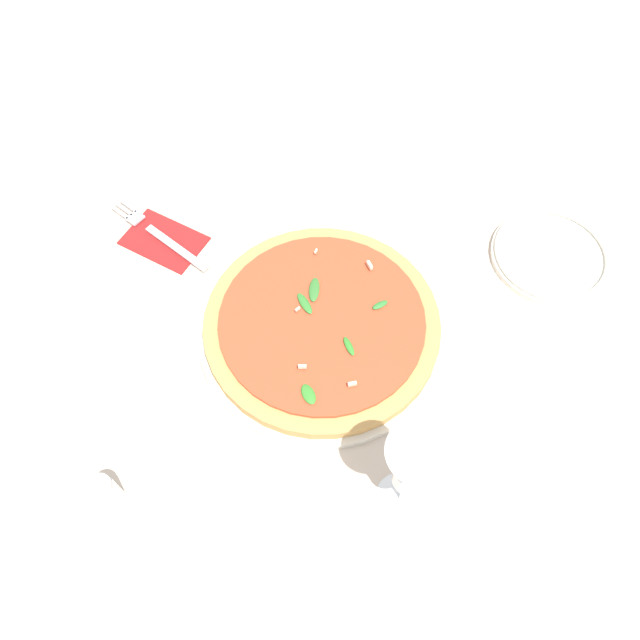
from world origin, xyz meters
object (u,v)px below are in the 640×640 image
Objects in this scene: pizza_arugula_main at (320,325)px; side_plate_white at (551,255)px; fork at (160,236)px; wine_glass at (414,469)px; shaker_pepper at (106,494)px.

side_plate_white is at bearing -121.39° from pizza_arugula_main.
wine_glass is at bearing 170.10° from fork.
fork is (0.53, -0.10, -0.11)m from wine_glass.
wine_glass is (-0.23, 0.12, 0.10)m from pizza_arugula_main.
side_plate_white is at bearing -85.80° from wine_glass.
wine_glass reaches higher than side_plate_white.
fork is at bearing 5.14° from pizza_arugula_main.
pizza_arugula_main is 1.73× the size of fork.
pizza_arugula_main is at bearing -97.76° from shaker_pepper.
wine_glass is 0.97× the size of side_plate_white.
fork is 0.61m from side_plate_white.
wine_glass is at bearing 94.20° from side_plate_white.
fork is 3.07× the size of shaker_pepper.
fork is at bearing 35.08° from side_plate_white.
wine_glass is 0.86× the size of fork.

